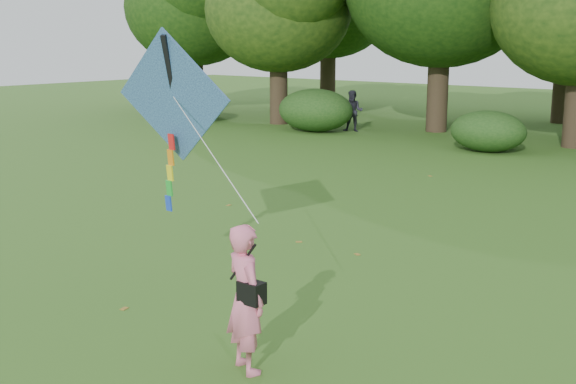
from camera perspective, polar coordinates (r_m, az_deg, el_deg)
The scene contains 6 objects.
ground at distance 9.87m, azimuth -4.04°, elevation -11.03°, with size 100.00×100.00×0.00m, color #265114.
man_kite_flyer at distance 8.52m, azimuth -3.36°, elevation -8.39°, with size 0.65×0.43×1.79m, color pink.
bystander_left at distance 30.63m, azimuth 5.16°, elevation 6.38°, with size 0.84×0.66×1.73m, color #282734.
crossbody_bag at distance 8.38m, azimuth -2.91°, elevation -7.86°, with size 0.43×0.20×0.71m.
flying_kite at distance 11.69m, azimuth -9.05°, elevation 7.23°, with size 4.61×2.36×2.98m.
fallen_leaves at distance 13.22m, azimuth 6.62°, elevation -5.00°, with size 10.63×13.78×0.01m.
Camera 1 is at (6.22, -6.62, 3.86)m, focal length 45.00 mm.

